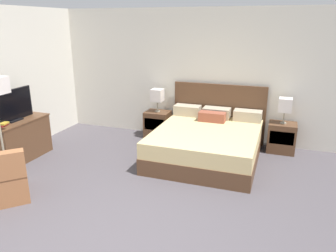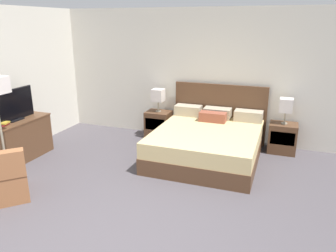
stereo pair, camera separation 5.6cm
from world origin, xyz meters
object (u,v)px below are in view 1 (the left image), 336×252
(nightstand_right, at_px, (282,138))
(dresser, at_px, (19,139))
(table_lamp_left, at_px, (157,95))
(tv, at_px, (12,106))
(table_lamp_right, at_px, (285,105))
(bed, at_px, (207,141))
(armchair_by_window, at_px, (0,180))
(nightstand_left, at_px, (158,124))

(nightstand_right, relative_size, dresser, 0.50)
(table_lamp_left, xyz_separation_m, tv, (-1.90, -1.96, 0.08))
(table_lamp_left, bearing_deg, table_lamp_right, 0.00)
(nightstand_right, height_order, dresser, dresser)
(bed, relative_size, armchair_by_window, 2.14)
(nightstand_right, bearing_deg, bed, -149.28)
(nightstand_left, xyz_separation_m, armchair_by_window, (-1.09, -3.14, 0.01))
(nightstand_right, xyz_separation_m, dresser, (-4.40, -1.91, 0.09))
(table_lamp_left, relative_size, tv, 0.53)
(bed, distance_m, table_lamp_left, 1.57)
(nightstand_left, bearing_deg, dresser, -134.88)
(table_lamp_left, relative_size, armchair_by_window, 0.49)
(table_lamp_right, xyz_separation_m, tv, (-4.40, -1.96, 0.08))
(table_lamp_left, bearing_deg, bed, -30.79)
(bed, xyz_separation_m, tv, (-3.15, -1.21, 0.68))
(table_lamp_right, height_order, dresser, table_lamp_right)
(dresser, height_order, armchair_by_window, armchair_by_window)
(nightstand_right, height_order, table_lamp_right, table_lamp_right)
(nightstand_right, xyz_separation_m, table_lamp_left, (-2.50, 0.00, 0.62))
(bed, xyz_separation_m, table_lamp_left, (-1.25, 0.74, 0.60))
(nightstand_left, height_order, table_lamp_right, table_lamp_right)
(armchair_by_window, bearing_deg, table_lamp_left, 70.87)
(bed, height_order, table_lamp_left, bed)
(table_lamp_left, distance_m, tv, 2.73)
(bed, height_order, tv, tv)
(table_lamp_left, bearing_deg, dresser, -134.86)
(table_lamp_right, height_order, armchair_by_window, table_lamp_right)
(bed, relative_size, dresser, 1.86)
(table_lamp_right, xyz_separation_m, dresser, (-4.40, -1.91, -0.53))
(nightstand_left, height_order, armchair_by_window, armchair_by_window)
(nightstand_right, bearing_deg, dresser, -156.57)
(tv, bearing_deg, table_lamp_right, 24.02)
(nightstand_left, distance_m, armchair_by_window, 3.32)
(armchair_by_window, bearing_deg, nightstand_right, 41.16)
(table_lamp_left, xyz_separation_m, dresser, (-1.90, -1.91, -0.53))
(nightstand_left, bearing_deg, nightstand_right, 0.00)
(dresser, bearing_deg, table_lamp_right, 23.45)
(table_lamp_right, bearing_deg, table_lamp_left, 180.00)
(bed, bearing_deg, armchair_by_window, -134.33)
(table_lamp_left, distance_m, armchair_by_window, 3.38)
(nightstand_left, height_order, dresser, dresser)
(nightstand_left, relative_size, nightstand_right, 1.00)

